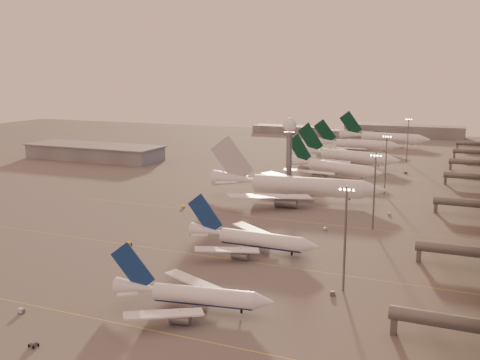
% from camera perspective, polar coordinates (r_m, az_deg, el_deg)
% --- Properties ---
extents(ground, '(700.00, 700.00, 0.00)m').
position_cam_1_polar(ground, '(157.25, -10.83, -7.85)').
color(ground, '#4D4B4B').
rests_on(ground, ground).
extents(taxiway_markings, '(180.00, 185.25, 0.02)m').
position_cam_1_polar(taxiway_markings, '(193.53, 6.05, -4.12)').
color(taxiway_markings, gold).
rests_on(taxiway_markings, ground).
extents(hangar, '(82.00, 27.00, 8.50)m').
position_cam_1_polar(hangar, '(336.09, -14.58, 2.78)').
color(hangar, slate).
rests_on(hangar, ground).
extents(radar_tower, '(6.40, 6.40, 31.10)m').
position_cam_1_polar(radar_tower, '(257.13, 5.04, 4.40)').
color(radar_tower, slate).
rests_on(radar_tower, ground).
extents(mast_a, '(3.60, 0.56, 25.00)m').
position_cam_1_polar(mast_a, '(130.80, 10.64, -5.41)').
color(mast_a, slate).
rests_on(mast_a, ground).
extents(mast_b, '(3.60, 0.56, 25.00)m').
position_cam_1_polar(mast_b, '(183.88, 13.50, -0.77)').
color(mast_b, slate).
rests_on(mast_b, ground).
extents(mast_c, '(3.60, 0.56, 25.00)m').
position_cam_1_polar(mast_c, '(238.14, 14.59, 1.81)').
color(mast_c, slate).
rests_on(mast_c, ground).
extents(mast_d, '(3.60, 0.56, 25.00)m').
position_cam_1_polar(mast_d, '(326.89, 16.67, 4.11)').
color(mast_d, slate).
rests_on(mast_d, ground).
extents(distant_horizon, '(165.00, 37.50, 9.00)m').
position_cam_1_polar(distant_horizon, '(457.70, 12.80, 4.90)').
color(distant_horizon, slate).
rests_on(distant_horizon, ground).
extents(narrowbody_near, '(36.04, 28.55, 14.16)m').
position_cam_1_polar(narrowbody_near, '(122.38, -4.88, -11.83)').
color(narrowbody_near, white).
rests_on(narrowbody_near, ground).
extents(narrowbody_mid, '(39.74, 31.75, 15.54)m').
position_cam_1_polar(narrowbody_mid, '(159.17, 1.22, -6.23)').
color(narrowbody_mid, white).
rests_on(narrowbody_mid, ground).
extents(widebody_white, '(70.63, 56.38, 24.85)m').
position_cam_1_polar(widebody_white, '(222.99, 5.74, -0.96)').
color(widebody_white, white).
rests_on(widebody_white, ground).
extents(greentail_a, '(51.43, 40.84, 19.44)m').
position_cam_1_polar(greentail_a, '(274.78, 9.45, 1.03)').
color(greentail_a, white).
rests_on(greentail_a, ground).
extents(greentail_b, '(59.87, 47.76, 22.17)m').
position_cam_1_polar(greentail_b, '(308.53, 10.83, 2.15)').
color(greentail_b, white).
rests_on(greentail_b, ground).
extents(greentail_c, '(55.81, 45.02, 20.26)m').
position_cam_1_polar(greentail_c, '(362.45, 11.85, 3.36)').
color(greentail_c, white).
rests_on(greentail_c, ground).
extents(greentail_d, '(63.20, 50.79, 22.99)m').
position_cam_1_polar(greentail_d, '(399.75, 14.39, 4.01)').
color(greentail_d, white).
rests_on(greentail_d, ground).
extents(gsv_truck_a, '(5.81, 3.04, 2.23)m').
position_cam_1_polar(gsv_truck_a, '(129.60, -21.21, -12.06)').
color(gsv_truck_a, silver).
rests_on(gsv_truck_a, ground).
extents(gsv_tug_near, '(2.35, 3.46, 0.92)m').
position_cam_1_polar(gsv_tug_near, '(114.76, -20.23, -15.43)').
color(gsv_tug_near, '#535557').
rests_on(gsv_tug_near, ground).
extents(gsv_catering_a, '(5.29, 4.21, 3.99)m').
position_cam_1_polar(gsv_catering_a, '(131.46, 9.49, -10.70)').
color(gsv_catering_a, '#535557').
rests_on(gsv_catering_a, ground).
extents(gsv_tug_mid, '(4.26, 3.97, 1.05)m').
position_cam_1_polar(gsv_tug_mid, '(168.54, -11.24, -6.38)').
color(gsv_tug_mid, yellow).
rests_on(gsv_tug_mid, ground).
extents(gsv_truck_b, '(5.11, 2.52, 1.97)m').
position_cam_1_polar(gsv_truck_b, '(182.67, 8.75, -4.78)').
color(gsv_truck_b, silver).
rests_on(gsv_truck_b, ground).
extents(gsv_truck_c, '(5.49, 4.81, 2.19)m').
position_cam_1_polar(gsv_truck_c, '(210.48, -5.69, -2.57)').
color(gsv_truck_c, yellow).
rests_on(gsv_truck_c, ground).
extents(gsv_catering_b, '(4.57, 2.33, 3.67)m').
position_cam_1_polar(gsv_catering_b, '(206.21, 14.95, -2.97)').
color(gsv_catering_b, silver).
rests_on(gsv_catering_b, ground).
extents(gsv_tug_far, '(2.65, 3.53, 0.90)m').
position_cam_1_polar(gsv_tug_far, '(243.23, 7.72, -0.92)').
color(gsv_tug_far, yellow).
rests_on(gsv_tug_far, ground).
extents(gsv_truck_d, '(2.97, 5.88, 2.27)m').
position_cam_1_polar(gsv_truck_d, '(273.67, 2.60, 0.64)').
color(gsv_truck_d, silver).
rests_on(gsv_truck_d, ground).
extents(gsv_tug_hangar, '(3.27, 2.10, 0.90)m').
position_cam_1_polar(gsv_tug_hangar, '(292.26, 16.47, 0.73)').
color(gsv_tug_hangar, '#535557').
rests_on(gsv_tug_hangar, ground).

